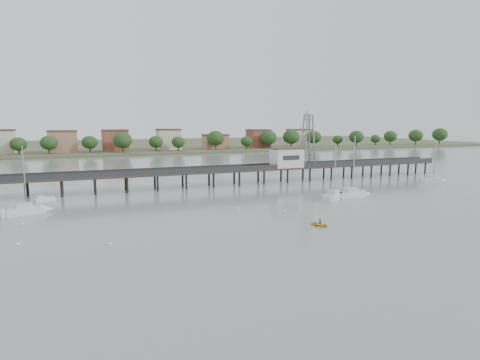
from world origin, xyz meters
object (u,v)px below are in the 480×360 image
object	(u,v)px
yellow_dinghy	(320,226)
sailboat_e	(435,180)
lattice_tower	(308,141)
sailboat_b	(32,210)
white_tender	(44,199)
sailboat_d	(356,194)
sailboat_c	(336,196)
pier	(198,172)

from	to	relation	value
yellow_dinghy	sailboat_e	bearing A→B (deg)	4.64
lattice_tower	sailboat_e	world-z (taller)	lattice_tower
sailboat_e	sailboat_b	xyz separation A→B (m)	(-97.58, -1.76, -0.01)
yellow_dinghy	white_tender	bearing A→B (deg)	115.71
sailboat_e	sailboat_b	world-z (taller)	sailboat_b
sailboat_b	white_tender	distance (m)	11.50
sailboat_b	sailboat_d	bearing A→B (deg)	-21.69
lattice_tower	sailboat_b	size ratio (longest dim) A/B	1.22
sailboat_b	sailboat_d	size ratio (longest dim) A/B	0.91
sailboat_e	sailboat_d	world-z (taller)	sailboat_d
sailboat_e	yellow_dinghy	size ratio (longest dim) A/B	3.78
sailboat_b	yellow_dinghy	xyz separation A→B (m)	(43.02, -26.12, -0.64)
lattice_tower	yellow_dinghy	bearing A→B (deg)	-118.76
sailboat_e	yellow_dinghy	bearing A→B (deg)	-128.75
sailboat_b	sailboat_c	world-z (taller)	sailboat_b
sailboat_d	white_tender	distance (m)	65.84
sailboat_d	lattice_tower	bearing A→B (deg)	83.26
white_tender	yellow_dinghy	world-z (taller)	yellow_dinghy
sailboat_c	sailboat_d	world-z (taller)	sailboat_d
pier	yellow_dinghy	size ratio (longest dim) A/B	51.88
lattice_tower	sailboat_c	xyz separation A→B (m)	(-8.60, -25.93, -10.45)
pier	sailboat_b	xyz separation A→B (m)	(-35.57, -17.69, -3.15)
pier	sailboat_c	bearing A→B (deg)	-48.56
lattice_tower	yellow_dinghy	world-z (taller)	lattice_tower
yellow_dinghy	sailboat_b	bearing A→B (deg)	126.30
lattice_tower	sailboat_b	bearing A→B (deg)	-165.22
pier	white_tender	xyz separation A→B (m)	(-34.49, -6.24, -3.34)
sailboat_e	yellow_dinghy	world-z (taller)	sailboat_e
sailboat_b	sailboat_c	distance (m)	59.05
yellow_dinghy	pier	bearing A→B (deg)	77.22
lattice_tower	sailboat_c	distance (m)	29.25
sailboat_e	sailboat_b	bearing A→B (deg)	-154.78
sailboat_c	yellow_dinghy	xyz separation A→B (m)	(-15.44, -17.88, -0.65)
lattice_tower	sailboat_d	bearing A→B (deg)	-96.91
lattice_tower	sailboat_e	distance (m)	35.97
pier	sailboat_e	bearing A→B (deg)	-14.41
pier	sailboat_d	world-z (taller)	sailboat_d
sailboat_b	lattice_tower	bearing A→B (deg)	0.31
pier	sailboat_e	xyz separation A→B (m)	(62.01, -15.93, -3.14)
white_tender	yellow_dinghy	distance (m)	56.31
pier	sailboat_d	size ratio (longest dim) A/B	10.66
lattice_tower	sailboat_e	bearing A→B (deg)	-27.57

